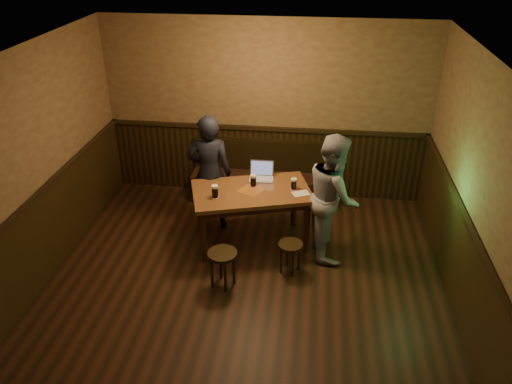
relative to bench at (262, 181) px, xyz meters
The scene contains 12 objects.
room 2.68m from the bench, 89.33° to the right, with size 5.04×6.04×2.84m.
bench is the anchor object (origin of this frame).
pub_table 1.32m from the bench, 90.00° to the right, with size 1.74×1.30×0.83m.
stool_left 2.25m from the bench, 95.76° to the right, with size 0.47×0.47×0.49m.
stool_right 1.94m from the bench, 72.80° to the right, with size 0.41×0.41×0.42m.
pint_left 1.68m from the bench, 106.31° to the right, with size 0.11×0.11×0.17m.
pint_mid 1.29m from the bench, 89.51° to the right, with size 0.11×0.11×0.17m.
pint_right 1.42m from the bench, 64.39° to the right, with size 0.10×0.10×0.16m.
laptop 1.06m from the bench, 84.17° to the right, with size 0.33×0.26×0.23m.
menu 1.52m from the bench, 62.66° to the right, with size 0.22×0.15×0.00m, color silver.
person_suit 1.24m from the bench, 125.16° to the right, with size 0.63×0.41×1.72m, color black.
person_grey 1.79m from the bench, 51.07° to the right, with size 0.83×0.64×1.70m, color gray.
Camera 1 is at (0.75, -4.28, 4.01)m, focal length 35.00 mm.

